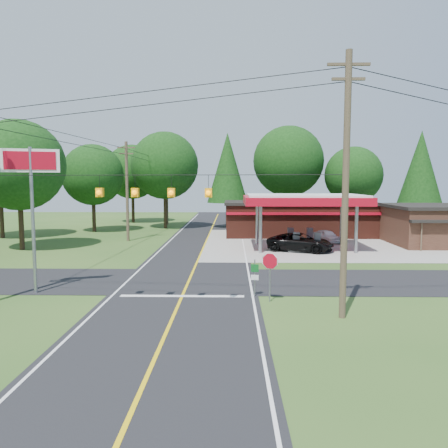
{
  "coord_description": "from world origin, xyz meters",
  "views": [
    {
      "loc": [
        2.62,
        -25.93,
        5.99
      ],
      "look_at": [
        2.0,
        7.0,
        2.8
      ],
      "focal_mm": 35.0,
      "sensor_mm": 36.0,
      "label": 1
    }
  ],
  "objects_px": {
    "suv_car": "(300,242)",
    "octagonal_stop_sign": "(270,265)",
    "big_stop_sign": "(31,183)",
    "gas_canopy": "(304,201)",
    "sedan_car": "(327,236)"
  },
  "relations": [
    {
      "from": "octagonal_stop_sign",
      "to": "sedan_car",
      "type": "bearing_deg",
      "value": 70.81
    },
    {
      "from": "gas_canopy",
      "to": "octagonal_stop_sign",
      "type": "distance_m",
      "value": 18.27
    },
    {
      "from": "suv_car",
      "to": "octagonal_stop_sign",
      "type": "distance_m",
      "value": 16.49
    },
    {
      "from": "gas_canopy",
      "to": "big_stop_sign",
      "type": "distance_m",
      "value": 23.41
    },
    {
      "from": "big_stop_sign",
      "to": "octagonal_stop_sign",
      "type": "height_order",
      "value": "big_stop_sign"
    },
    {
      "from": "sedan_car",
      "to": "octagonal_stop_sign",
      "type": "bearing_deg",
      "value": -128.9
    },
    {
      "from": "gas_canopy",
      "to": "suv_car",
      "type": "relative_size",
      "value": 1.88
    },
    {
      "from": "sedan_car",
      "to": "octagonal_stop_sign",
      "type": "xyz_separation_m",
      "value": [
        -7.5,
        -21.54,
        1.25
      ]
    },
    {
      "from": "gas_canopy",
      "to": "suv_car",
      "type": "distance_m",
      "value": 3.86
    },
    {
      "from": "gas_canopy",
      "to": "suv_car",
      "type": "height_order",
      "value": "gas_canopy"
    },
    {
      "from": "gas_canopy",
      "to": "sedan_car",
      "type": "relative_size",
      "value": 2.9
    },
    {
      "from": "suv_car",
      "to": "octagonal_stop_sign",
      "type": "relative_size",
      "value": 2.24
    },
    {
      "from": "gas_canopy",
      "to": "suv_car",
      "type": "bearing_deg",
      "value": -107.55
    },
    {
      "from": "suv_car",
      "to": "octagonal_stop_sign",
      "type": "xyz_separation_m",
      "value": [
        -4.0,
        -15.96,
        1.09
      ]
    },
    {
      "from": "gas_canopy",
      "to": "suv_car",
      "type": "xyz_separation_m",
      "value": [
        -0.5,
        -1.58,
        -3.48
      ]
    }
  ]
}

